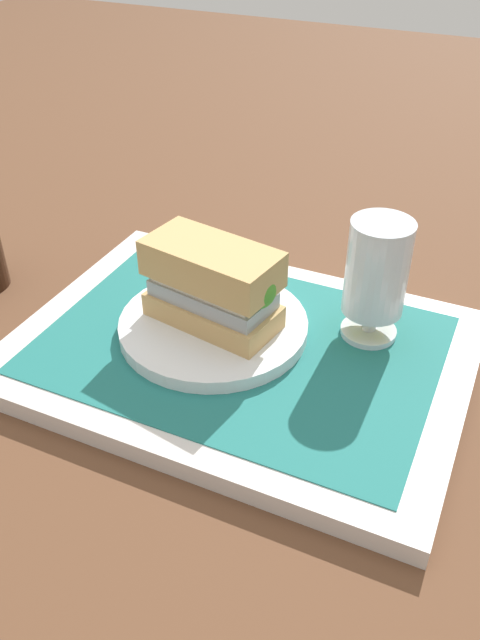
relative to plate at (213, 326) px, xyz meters
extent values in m
plane|color=brown|center=(0.03, -0.01, -0.03)|extent=(3.00, 3.00, 0.00)
cube|color=silver|center=(0.03, -0.01, -0.02)|extent=(0.44, 0.32, 0.02)
cube|color=#1E6B66|center=(0.03, -0.01, -0.01)|extent=(0.38, 0.27, 0.00)
cylinder|color=white|center=(0.00, 0.00, 0.00)|extent=(0.19, 0.19, 0.01)
cube|color=tan|center=(0.00, 0.00, 0.02)|extent=(0.14, 0.09, 0.02)
cube|color=#9EA3A8|center=(0.00, 0.00, 0.04)|extent=(0.13, 0.08, 0.02)
cube|color=silver|center=(0.00, 0.00, 0.05)|extent=(0.12, 0.07, 0.01)
sphere|color=#47932D|center=(0.05, -0.01, 0.06)|extent=(0.04, 0.04, 0.04)
cube|color=tan|center=(0.00, 0.00, 0.07)|extent=(0.14, 0.09, 0.04)
cylinder|color=silver|center=(0.14, 0.06, 0.00)|extent=(0.06, 0.06, 0.01)
cylinder|color=silver|center=(0.14, 0.06, 0.01)|extent=(0.01, 0.01, 0.02)
cylinder|color=silver|center=(0.14, 0.06, 0.07)|extent=(0.06, 0.06, 0.09)
cylinder|color=gold|center=(0.14, 0.06, 0.04)|extent=(0.06, 0.06, 0.03)
cylinder|color=white|center=(0.14, 0.06, 0.06)|extent=(0.05, 0.05, 0.01)
camera|label=1|loc=(0.25, -0.47, 0.39)|focal=36.96mm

